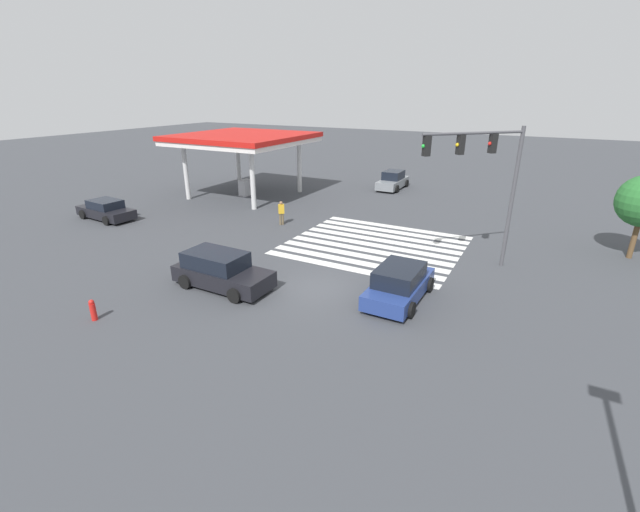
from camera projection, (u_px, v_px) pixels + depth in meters
ground_plane at (320, 288)px, 19.00m from camera, size 155.46×155.46×0.00m
crosswalk_markings at (374, 245)px, 24.29m from camera, size 9.40×8.20×0.01m
traffic_signal_mast at (486, 168)px, 19.28m from camera, size 3.71×3.71×6.74m
car_0 at (221, 271)px, 18.91m from camera, size 4.51×2.16×1.59m
car_1 at (393, 181)px, 37.87m from camera, size 1.93×4.33×1.59m
car_2 at (399, 284)px, 17.76m from camera, size 2.11×4.24×1.49m
car_3 at (106, 210)px, 28.99m from camera, size 4.50×2.21×1.32m
gas_station_canopy at (243, 140)px, 34.15m from camera, size 9.51×9.51×4.96m
pedestrian at (281, 212)px, 27.65m from camera, size 0.41×0.41×1.57m
fire_hydrant at (93, 310)px, 16.23m from camera, size 0.22×0.22×0.86m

